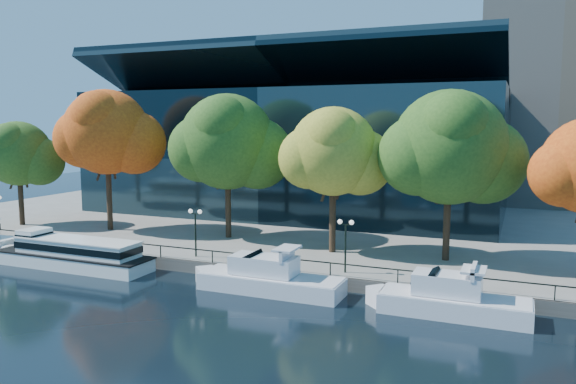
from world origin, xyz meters
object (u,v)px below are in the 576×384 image
at_px(cruiser_far, 447,298).
at_px(tree_1, 108,134).
at_px(tree_4, 452,150).
at_px(lamp_2, 346,234).
at_px(tree_2, 229,144).
at_px(cruiser_near, 265,277).
at_px(tree_3, 335,153).
at_px(tree_0, 19,155).
at_px(tour_boat, 70,252).
at_px(lamp_1, 195,222).

xyz_separation_m(cruiser_far, tree_1, (-35.62, 10.56, 9.96)).
relative_size(tree_4, lamp_2, 3.44).
bearing_deg(tree_2, cruiser_near, -51.75).
relative_size(cruiser_near, tree_3, 0.94).
distance_m(cruiser_near, tree_2, 17.62).
height_order(cruiser_near, tree_1, tree_1).
xyz_separation_m(tree_1, tree_3, (24.82, -0.71, -1.45)).
distance_m(cruiser_near, tree_3, 13.16).
height_order(cruiser_near, tree_4, tree_4).
relative_size(cruiser_near, tree_0, 1.04).
distance_m(tour_boat, lamp_1, 11.13).
bearing_deg(tour_boat, tree_4, 19.72).
height_order(cruiser_far, lamp_2, lamp_2).
relative_size(tree_1, tree_4, 1.06).
height_order(cruiser_far, tree_3, tree_3).
relative_size(cruiser_near, cruiser_far, 1.13).
bearing_deg(tour_boat, cruiser_near, 0.29).
relative_size(cruiser_far, tree_2, 0.75).
xyz_separation_m(tree_3, tree_4, (9.55, 0.79, 0.46)).
xyz_separation_m(lamp_1, lamp_2, (13.09, 0.00, 0.00)).
xyz_separation_m(tour_boat, tree_1, (-4.53, 10.62, 9.77)).
bearing_deg(tree_2, tree_3, -10.12).
distance_m(tour_boat, lamp_2, 23.65).
bearing_deg(lamp_2, tour_boat, -170.59).
bearing_deg(tour_boat, cruiser_far, 0.10).
distance_m(tree_3, lamp_2, 8.76).
relative_size(tree_1, tree_2, 1.05).
bearing_deg(lamp_1, tree_1, 155.15).
xyz_separation_m(tree_4, lamp_2, (-6.66, -6.86, -6.08)).
bearing_deg(lamp_1, tree_0, 168.34).
xyz_separation_m(tour_boat, cruiser_near, (18.26, 0.09, -0.22)).
height_order(tree_2, lamp_2, tree_2).
relative_size(cruiser_near, tree_2, 0.84).
bearing_deg(tree_1, lamp_1, -24.85).
bearing_deg(tree_3, lamp_1, -149.26).
distance_m(lamp_1, lamp_2, 13.09).
bearing_deg(tree_1, tree_0, -172.21).
bearing_deg(lamp_1, cruiser_far, -10.23).
distance_m(tree_1, tree_3, 24.87).
distance_m(tree_0, tree_3, 35.77).
bearing_deg(lamp_1, tree_2, 98.25).
xyz_separation_m(tree_1, tree_4, (34.37, 0.08, -0.99)).
bearing_deg(tree_4, tree_2, 176.62).
height_order(tour_boat, cruiser_far, cruiser_far).
bearing_deg(cruiser_far, lamp_1, 169.77).
relative_size(cruiser_near, lamp_1, 2.93).
bearing_deg(tree_3, lamp_2, -64.50).
xyz_separation_m(tree_1, lamp_2, (27.71, -6.77, -7.07)).
bearing_deg(tree_2, cruiser_far, -28.18).
bearing_deg(tree_2, tree_1, -174.40).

